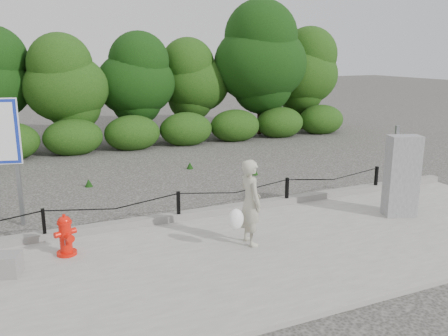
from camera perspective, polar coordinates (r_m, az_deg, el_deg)
name	(u,v)px	position (r m, az deg, el deg)	size (l,w,h in m)	color
ground	(179,224)	(9.55, -5.45, -6.75)	(90.00, 90.00, 0.00)	#2D2B28
sidewalk	(220,262)	(7.81, -0.54, -11.23)	(14.00, 4.00, 0.08)	gray
curb	(178,216)	(9.54, -5.57, -5.81)	(14.00, 0.22, 0.14)	slate
chain_barrier	(178,202)	(9.40, -5.51, -4.14)	(10.06, 0.06, 0.60)	black
treeline	(134,73)	(17.92, -10.78, 11.12)	(20.23, 3.77, 5.20)	black
fire_hydrant	(66,236)	(8.26, -18.51, -7.72)	(0.41, 0.42, 0.70)	red
pedestrian	(250,203)	(8.14, 3.09, -4.27)	(0.67, 0.55, 1.51)	#A7A48F
utility_cabinet	(402,176)	(10.19, 20.59, -0.90)	(0.71, 0.55, 1.82)	#9A9A9D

